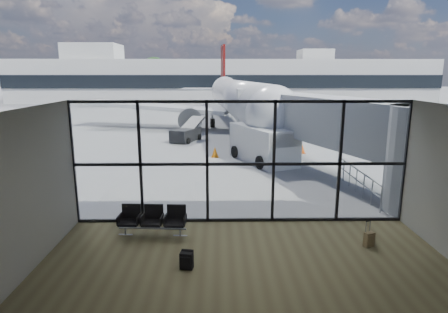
{
  "coord_description": "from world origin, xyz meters",
  "views": [
    {
      "loc": [
        -0.78,
        -13.1,
        5.38
      ],
      "look_at": [
        -0.55,
        3.0,
        1.82
      ],
      "focal_mm": 30.0,
      "sensor_mm": 36.0,
      "label": 1
    }
  ],
  "objects_px": {
    "airliner": "(238,98)",
    "service_van": "(264,144)",
    "seating_row": "(153,218)",
    "mobile_stairs": "(50,138)",
    "backpack": "(187,260)",
    "belt_loader": "(187,134)",
    "suitcase": "(369,239)"
  },
  "relations": [
    {
      "from": "belt_loader",
      "to": "service_van",
      "type": "bearing_deg",
      "value": -30.96
    },
    {
      "from": "suitcase",
      "to": "airliner",
      "type": "height_order",
      "value": "airliner"
    },
    {
      "from": "seating_row",
      "to": "service_van",
      "type": "relative_size",
      "value": 0.41
    },
    {
      "from": "backpack",
      "to": "airliner",
      "type": "xyz_separation_m",
      "value": [
        2.93,
        29.81,
        2.61
      ]
    },
    {
      "from": "airliner",
      "to": "service_van",
      "type": "height_order",
      "value": "airliner"
    },
    {
      "from": "airliner",
      "to": "service_van",
      "type": "distance_m",
      "value": 16.76
    },
    {
      "from": "belt_loader",
      "to": "mobile_stairs",
      "type": "height_order",
      "value": "mobile_stairs"
    },
    {
      "from": "suitcase",
      "to": "belt_loader",
      "type": "distance_m",
      "value": 20.67
    },
    {
      "from": "mobile_stairs",
      "to": "backpack",
      "type": "bearing_deg",
      "value": -43.1
    },
    {
      "from": "belt_loader",
      "to": "backpack",
      "type": "bearing_deg",
      "value": -62.45
    },
    {
      "from": "seating_row",
      "to": "backpack",
      "type": "bearing_deg",
      "value": -57.39
    },
    {
      "from": "seating_row",
      "to": "mobile_stairs",
      "type": "distance_m",
      "value": 20.16
    },
    {
      "from": "seating_row",
      "to": "mobile_stairs",
      "type": "relative_size",
      "value": 0.68
    },
    {
      "from": "seating_row",
      "to": "belt_loader",
      "type": "height_order",
      "value": "belt_loader"
    },
    {
      "from": "airliner",
      "to": "belt_loader",
      "type": "distance_m",
      "value": 10.57
    },
    {
      "from": "service_van",
      "to": "seating_row",
      "type": "bearing_deg",
      "value": -138.41
    },
    {
      "from": "airliner",
      "to": "belt_loader",
      "type": "height_order",
      "value": "airliner"
    },
    {
      "from": "belt_loader",
      "to": "mobile_stairs",
      "type": "xyz_separation_m",
      "value": [
        -10.56,
        -1.29,
        -0.09
      ]
    },
    {
      "from": "belt_loader",
      "to": "mobile_stairs",
      "type": "distance_m",
      "value": 10.64
    },
    {
      "from": "airliner",
      "to": "service_van",
      "type": "bearing_deg",
      "value": -92.28
    },
    {
      "from": "service_van",
      "to": "belt_loader",
      "type": "bearing_deg",
      "value": 103.04
    },
    {
      "from": "backpack",
      "to": "airliner",
      "type": "bearing_deg",
      "value": 94.71
    },
    {
      "from": "suitcase",
      "to": "service_van",
      "type": "xyz_separation_m",
      "value": [
        -1.94,
        11.86,
        0.88
      ]
    },
    {
      "from": "suitcase",
      "to": "service_van",
      "type": "relative_size",
      "value": 0.15
    },
    {
      "from": "airliner",
      "to": "service_van",
      "type": "xyz_separation_m",
      "value": [
        0.81,
        -16.65,
        -1.73
      ]
    },
    {
      "from": "backpack",
      "to": "mobile_stairs",
      "type": "xyz_separation_m",
      "value": [
        -12.28,
        19.31,
        0.26
      ]
    },
    {
      "from": "backpack",
      "to": "service_van",
      "type": "height_order",
      "value": "service_van"
    },
    {
      "from": "service_van",
      "to": "backpack",
      "type": "bearing_deg",
      "value": -129.08
    },
    {
      "from": "backpack",
      "to": "belt_loader",
      "type": "height_order",
      "value": "belt_loader"
    },
    {
      "from": "backpack",
      "to": "airliner",
      "type": "height_order",
      "value": "airliner"
    },
    {
      "from": "airliner",
      "to": "mobile_stairs",
      "type": "height_order",
      "value": "airliner"
    },
    {
      "from": "backpack",
      "to": "mobile_stairs",
      "type": "height_order",
      "value": "mobile_stairs"
    }
  ]
}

